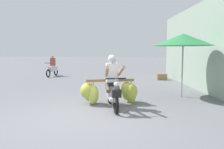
{
  "coord_description": "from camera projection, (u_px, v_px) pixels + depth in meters",
  "views": [
    {
      "loc": [
        0.65,
        -5.41,
        1.69
      ],
      "look_at": [
        0.75,
        1.98,
        0.9
      ],
      "focal_mm": 35.41,
      "sensor_mm": 36.0,
      "label": 1
    }
  ],
  "objects": [
    {
      "name": "ground_plane",
      "position": [
        83.0,
        118.0,
        5.54
      ],
      "size": [
        120.0,
        120.0,
        0.0
      ],
      "primitive_type": "plane",
      "color": "slate"
    },
    {
      "name": "motorbike_main_loaded",
      "position": [
        112.0,
        90.0,
        6.89
      ],
      "size": [
        1.85,
        1.95,
        1.58
      ],
      "color": "black",
      "rests_on": "ground"
    },
    {
      "name": "motorbike_distant_ahead_left",
      "position": [
        53.0,
        68.0,
        14.76
      ],
      "size": [
        0.6,
        1.6,
        1.4
      ],
      "color": "black",
      "rests_on": "ground"
    },
    {
      "name": "market_umbrella_near_shop",
      "position": [
        183.0,
        40.0,
        7.91
      ],
      "size": [
        2.11,
        2.11,
        2.31
      ],
      "color": "#99999E",
      "rests_on": "ground"
    },
    {
      "name": "produce_crate",
      "position": [
        162.0,
        77.0,
        12.95
      ],
      "size": [
        0.56,
        0.4,
        0.36
      ],
      "primitive_type": "cube",
      "color": "olive",
      "rests_on": "ground"
    }
  ]
}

